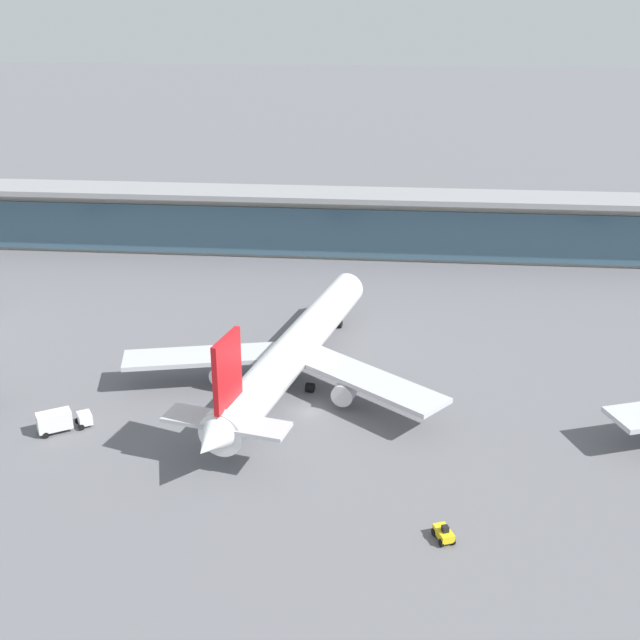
% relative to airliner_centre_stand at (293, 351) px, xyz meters
% --- Properties ---
extents(ground_plane, '(1200.00, 1200.00, 0.00)m').
position_rel_airliner_centre_stand_xyz_m(ground_plane, '(3.48, -8.71, -5.62)').
color(ground_plane, slate).
extents(airliner_centre_stand, '(50.32, 66.43, 17.85)m').
position_rel_airliner_centre_stand_xyz_m(airliner_centre_stand, '(0.00, 0.00, 0.00)').
color(airliner_centre_stand, white).
rests_on(airliner_centre_stand, ground).
extents(service_truck_under_wing_yellow, '(2.66, 3.29, 2.05)m').
position_rel_airliner_centre_stand_xyz_m(service_truck_under_wing_yellow, '(21.57, -36.65, -4.75)').
color(service_truck_under_wing_yellow, yellow).
rests_on(service_truck_under_wing_yellow, ground).
extents(service_truck_by_tail_white, '(7.39, 5.87, 3.10)m').
position_rel_airliner_centre_stand_xyz_m(service_truck_by_tail_white, '(-30.46, -17.57, -3.93)').
color(service_truck_by_tail_white, silver).
rests_on(service_truck_by_tail_white, ground).
extents(terminal_building, '(260.92, 12.80, 15.20)m').
position_rel_airliner_centre_stand_xyz_m(terminal_building, '(3.48, 67.02, 2.25)').
color(terminal_building, '#9E998E').
rests_on(terminal_building, ground).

